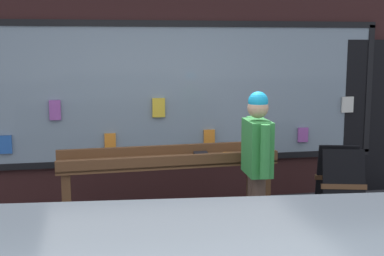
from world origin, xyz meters
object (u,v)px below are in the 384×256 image
at_px(display_table_main, 166,167).
at_px(person_browsing, 257,159).
at_px(small_dog, 296,226).
at_px(sandwich_board_sign, 340,182).

height_order(display_table_main, person_browsing, person_browsing).
bearing_deg(small_dog, person_browsing, 51.37).
distance_m(small_dog, sandwich_board_sign, 1.42).
height_order(person_browsing, sandwich_board_sign, person_browsing).
bearing_deg(sandwich_board_sign, display_table_main, -162.32).
height_order(display_table_main, sandwich_board_sign, display_table_main).
bearing_deg(person_browsing, sandwich_board_sign, -57.56).
bearing_deg(small_dog, sandwich_board_sign, -37.73).
height_order(person_browsing, small_dog, person_browsing).
distance_m(display_table_main, small_dog, 1.52).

